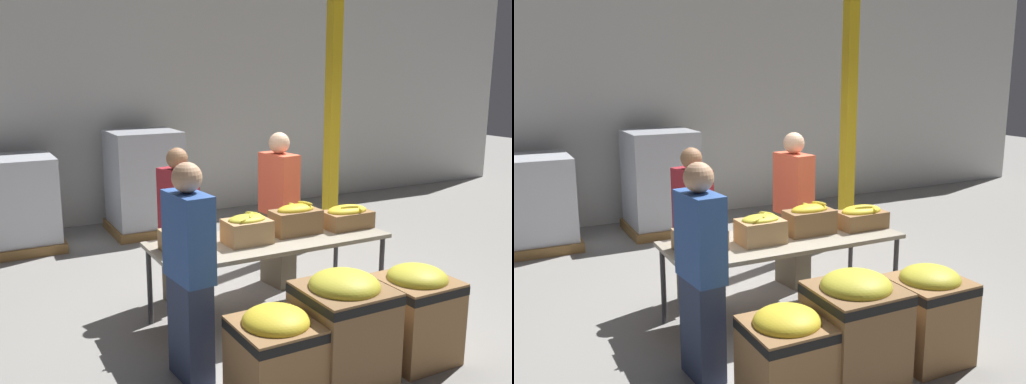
% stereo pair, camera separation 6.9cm
% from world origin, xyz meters
% --- Properties ---
extents(ground_plane, '(30.00, 30.00, 0.00)m').
position_xyz_m(ground_plane, '(0.00, 0.00, 0.00)').
color(ground_plane, gray).
extents(wall_back, '(16.00, 0.08, 4.00)m').
position_xyz_m(wall_back, '(0.00, 4.33, 2.00)').
color(wall_back, silver).
rests_on(wall_back, ground_plane).
extents(sorting_table, '(2.28, 0.89, 0.81)m').
position_xyz_m(sorting_table, '(0.00, 0.00, 0.75)').
color(sorting_table, '#9E937F').
rests_on(sorting_table, ground_plane).
extents(banana_box_0, '(0.46, 0.31, 0.25)m').
position_xyz_m(banana_box_0, '(-0.83, 0.02, 0.93)').
color(banana_box_0, tan).
rests_on(banana_box_0, sorting_table).
extents(banana_box_1, '(0.42, 0.33, 0.29)m').
position_xyz_m(banana_box_1, '(-0.26, -0.04, 0.95)').
color(banana_box_1, tan).
rests_on(banana_box_1, sorting_table).
extents(banana_box_2, '(0.48, 0.27, 0.31)m').
position_xyz_m(banana_box_2, '(0.31, 0.01, 0.96)').
color(banana_box_2, olive).
rests_on(banana_box_2, sorting_table).
extents(banana_box_3, '(0.49, 0.32, 0.25)m').
position_xyz_m(banana_box_3, '(0.89, -0.05, 0.93)').
color(banana_box_3, olive).
rests_on(banana_box_3, sorting_table).
extents(volunteer_0, '(0.33, 0.48, 1.64)m').
position_xyz_m(volunteer_0, '(-0.64, 0.75, 0.81)').
color(volunteer_0, '#6B604C').
rests_on(volunteer_0, ground_plane).
extents(volunteer_1, '(0.27, 0.48, 1.73)m').
position_xyz_m(volunteer_1, '(-1.09, -0.71, 0.86)').
color(volunteer_1, '#2D3856').
rests_on(volunteer_1, ground_plane).
extents(volunteer_2, '(0.29, 0.49, 1.73)m').
position_xyz_m(volunteer_2, '(0.52, 0.72, 0.86)').
color(volunteer_2, '#6B604C').
rests_on(volunteer_2, ground_plane).
extents(donation_bin_0, '(0.59, 0.59, 0.73)m').
position_xyz_m(donation_bin_0, '(-0.67, -1.30, 0.38)').
color(donation_bin_0, olive).
rests_on(donation_bin_0, ground_plane).
extents(donation_bin_1, '(0.65, 0.65, 0.90)m').
position_xyz_m(donation_bin_1, '(-0.07, -1.30, 0.48)').
color(donation_bin_1, olive).
rests_on(donation_bin_1, ground_plane).
extents(donation_bin_2, '(0.59, 0.59, 0.82)m').
position_xyz_m(donation_bin_2, '(0.67, -1.30, 0.44)').
color(donation_bin_2, olive).
rests_on(donation_bin_2, ground_plane).
extents(support_pillar, '(0.16, 0.16, 4.00)m').
position_xyz_m(support_pillar, '(2.00, 1.81, 2.00)').
color(support_pillar, gold).
rests_on(support_pillar, ground_plane).
extents(pallet_stack_0, '(1.13, 1.13, 1.26)m').
position_xyz_m(pallet_stack_0, '(-1.95, 3.53, 0.62)').
color(pallet_stack_0, olive).
rests_on(pallet_stack_0, ground_plane).
extents(pallet_stack_1, '(1.06, 1.06, 1.52)m').
position_xyz_m(pallet_stack_1, '(-0.15, 3.53, 0.75)').
color(pallet_stack_1, olive).
rests_on(pallet_stack_1, ground_plane).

